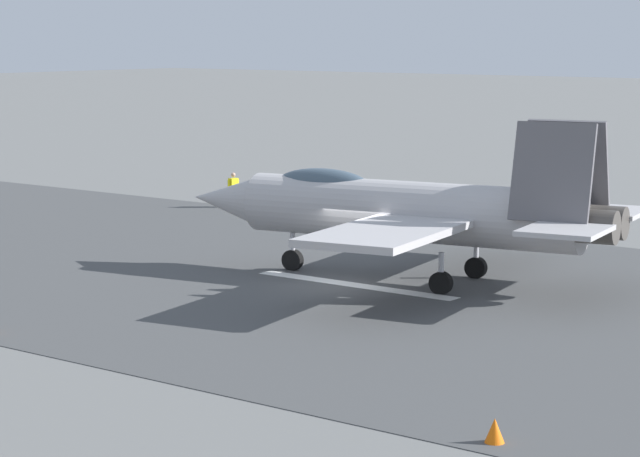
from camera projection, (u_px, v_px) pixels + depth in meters
The scene contains 5 objects.
ground_plane at pixel (348, 285), 44.74m from camera, with size 400.00×400.00×0.00m, color slate.
runway_strip at pixel (348, 284), 44.73m from camera, with size 240.00×26.00×0.02m.
fighter_jet at pixel (408, 209), 44.96m from camera, with size 16.76×15.21×5.71m.
crew_person at pixel (233, 190), 64.37m from camera, with size 0.34×0.69×1.73m.
marker_cone_near at pixel (495, 431), 27.38m from camera, with size 0.44×0.44×0.55m, color orange.
Camera 1 is at (-26.01, 35.45, 8.51)m, focal length 73.61 mm.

